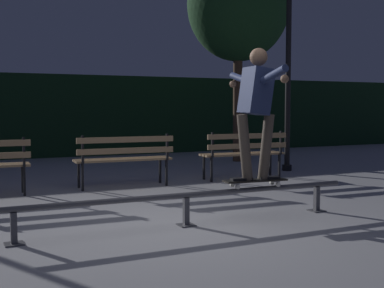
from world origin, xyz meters
TOP-DOWN VIEW (x-y plane):
  - ground_plane at (0.00, 0.00)m, footprint 90.00×90.00m
  - hedge_backdrop at (0.00, 8.91)m, footprint 24.00×1.20m
  - grind_rail at (0.00, -0.05)m, footprint 4.31×0.18m
  - skateboard at (0.91, -0.05)m, footprint 0.80×0.28m
  - skateboarder at (0.91, -0.05)m, footprint 0.63×1.40m
  - park_bench_left_center at (0.21, 2.82)m, footprint 1.62×0.48m
  - park_bench_right_center at (2.50, 2.82)m, footprint 1.62×0.48m
  - tree_far_right at (3.97, 5.55)m, footprint 2.46×2.46m
  - lamp_post_right at (3.96, 3.52)m, footprint 0.32×0.32m

SIDE VIEW (x-z plane):
  - ground_plane at x=0.00m, z-range 0.00..0.00m
  - grind_rail at x=0.00m, z-range 0.11..0.48m
  - skateboard at x=0.91m, z-range 0.40..0.49m
  - park_bench_left_center at x=0.21m, z-range 0.10..0.98m
  - park_bench_right_center at x=2.50m, z-range 0.10..0.98m
  - hedge_backdrop at x=0.00m, z-range 0.00..2.18m
  - skateboarder at x=0.91m, z-range 0.60..2.16m
  - lamp_post_right at x=3.96m, z-range 0.53..4.43m
  - tree_far_right at x=3.97m, z-range 1.19..6.31m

